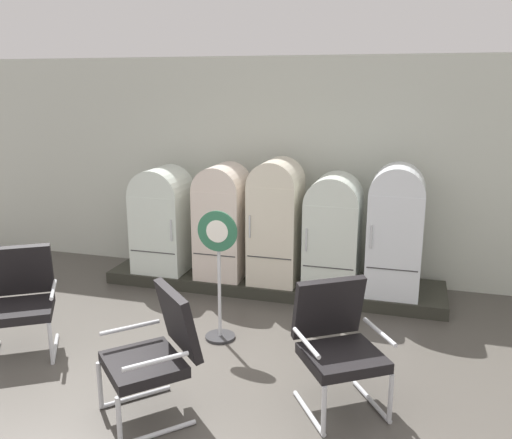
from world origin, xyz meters
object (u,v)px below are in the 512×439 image
object	(u,v)px
refrigerator_0	(163,217)
refrigerator_1	(223,217)
refrigerator_2	(276,217)
refrigerator_4	(395,226)
refrigerator_3	(333,228)
armchair_left	(20,296)
armchair_right	(337,339)
sign_stand	(219,280)
armchair_center	(156,349)

from	to	relation	value
refrigerator_0	refrigerator_1	size ratio (longest dim) A/B	0.95
refrigerator_2	refrigerator_1	bearing A→B (deg)	-179.93
refrigerator_4	refrigerator_0	bearing A→B (deg)	179.69
refrigerator_1	refrigerator_2	xyz separation A→B (m)	(0.72, 0.00, 0.05)
refrigerator_2	refrigerator_3	xyz separation A→B (m)	(0.73, -0.00, -0.09)
refrigerator_0	armchair_left	xyz separation A→B (m)	(-0.49, -2.27, -0.31)
armchair_right	refrigerator_1	bearing A→B (deg)	128.24
refrigerator_1	refrigerator_2	bearing A→B (deg)	0.07
refrigerator_4	refrigerator_3	bearing A→B (deg)	178.99
refrigerator_4	sign_stand	size ratio (longest dim) A/B	1.12
refrigerator_4	armchair_center	xyz separation A→B (m)	(-1.73, -2.88, -0.41)
sign_stand	refrigerator_1	bearing A→B (deg)	108.00
refrigerator_0	armchair_center	bearing A→B (deg)	-65.46
refrigerator_4	armchair_right	distance (m)	2.38
refrigerator_3	armchair_left	bearing A→B (deg)	-141.06
refrigerator_2	armchair_right	size ratio (longest dim) A/B	1.48
refrigerator_3	refrigerator_4	bearing A→B (deg)	-1.01
refrigerator_1	refrigerator_3	distance (m)	1.45
sign_stand	refrigerator_4	bearing A→B (deg)	40.83
refrigerator_4	sign_stand	distance (m)	2.28
sign_stand	refrigerator_3	bearing A→B (deg)	57.04
refrigerator_0	sign_stand	world-z (taller)	refrigerator_0
refrigerator_1	refrigerator_4	world-z (taller)	refrigerator_4
armchair_left	refrigerator_4	bearing A→B (deg)	32.41
armchair_center	armchair_right	bearing A→B (deg)	22.43
refrigerator_0	armchair_center	world-z (taller)	refrigerator_0
refrigerator_0	armchair_center	size ratio (longest dim) A/B	1.33
refrigerator_2	sign_stand	xyz separation A→B (m)	(-0.24, -1.49, -0.34)
armchair_left	armchair_center	bearing A→B (deg)	-19.19
refrigerator_0	armchair_left	size ratio (longest dim) A/B	1.33
refrigerator_2	refrigerator_3	distance (m)	0.74
refrigerator_0	armchair_left	distance (m)	2.34
refrigerator_1	refrigerator_3	size ratio (longest dim) A/B	1.04
refrigerator_0	armchair_left	bearing A→B (deg)	-102.15
armchair_right	sign_stand	bearing A→B (deg)	148.24
refrigerator_1	refrigerator_0	bearing A→B (deg)	179.99
refrigerator_2	sign_stand	world-z (taller)	refrigerator_2
armchair_center	sign_stand	xyz separation A→B (m)	(0.02, 1.40, 0.08)
refrigerator_4	armchair_left	bearing A→B (deg)	-147.59
armchair_left	refrigerator_1	bearing A→B (deg)	59.23
refrigerator_0	refrigerator_3	world-z (taller)	refrigerator_3
refrigerator_1	armchair_left	size ratio (longest dim) A/B	1.40
refrigerator_1	refrigerator_3	bearing A→B (deg)	-0.12
refrigerator_4	sign_stand	bearing A→B (deg)	-139.17
refrigerator_2	sign_stand	bearing A→B (deg)	-98.95
refrigerator_2	armchair_left	size ratio (longest dim) A/B	1.48
armchair_left	armchair_center	size ratio (longest dim) A/B	1.00
refrigerator_1	refrigerator_4	bearing A→B (deg)	-0.42
refrigerator_3	refrigerator_4	distance (m)	0.75
armchair_right	armchair_center	bearing A→B (deg)	-157.57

